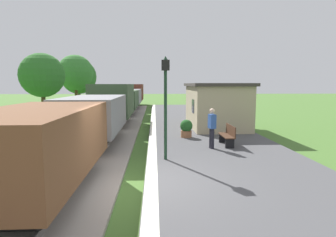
{
  "coord_description": "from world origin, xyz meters",
  "views": [
    {
      "loc": [
        0.5,
        -7.67,
        2.97
      ],
      "look_at": [
        1.06,
        4.09,
        1.54
      ],
      "focal_mm": 30.26,
      "sensor_mm": 36.0,
      "label": 1
    }
  ],
  "objects_px": {
    "station_hut": "(216,105)",
    "tree_trackside_far": "(42,76)",
    "bench_near_hut": "(228,135)",
    "tree_field_distant": "(79,77)",
    "tree_field_left": "(75,73)",
    "lamp_post_near": "(165,89)",
    "freight_train": "(120,102)",
    "person_waiting": "(212,127)",
    "potted_planter": "(186,128)"
  },
  "relations": [
    {
      "from": "station_hut",
      "to": "person_waiting",
      "type": "height_order",
      "value": "station_hut"
    },
    {
      "from": "person_waiting",
      "to": "potted_planter",
      "type": "height_order",
      "value": "person_waiting"
    },
    {
      "from": "lamp_post_near",
      "to": "freight_train",
      "type": "bearing_deg",
      "value": 103.26
    },
    {
      "from": "person_waiting",
      "to": "tree_field_distant",
      "type": "height_order",
      "value": "tree_field_distant"
    },
    {
      "from": "lamp_post_near",
      "to": "tree_field_left",
      "type": "bearing_deg",
      "value": 114.78
    },
    {
      "from": "station_hut",
      "to": "person_waiting",
      "type": "relative_size",
      "value": 3.39
    },
    {
      "from": "tree_field_left",
      "to": "tree_trackside_far",
      "type": "bearing_deg",
      "value": -93.46
    },
    {
      "from": "lamp_post_near",
      "to": "bench_near_hut",
      "type": "bearing_deg",
      "value": 38.07
    },
    {
      "from": "freight_train",
      "to": "person_waiting",
      "type": "bearing_deg",
      "value": -66.51
    },
    {
      "from": "lamp_post_near",
      "to": "station_hut",
      "type": "bearing_deg",
      "value": 65.68
    },
    {
      "from": "person_waiting",
      "to": "tree_field_left",
      "type": "distance_m",
      "value": 17.81
    },
    {
      "from": "lamp_post_near",
      "to": "tree_field_left",
      "type": "relative_size",
      "value": 0.66
    },
    {
      "from": "potted_planter",
      "to": "lamp_post_near",
      "type": "height_order",
      "value": "lamp_post_near"
    },
    {
      "from": "bench_near_hut",
      "to": "tree_field_distant",
      "type": "bearing_deg",
      "value": 119.52
    },
    {
      "from": "station_hut",
      "to": "tree_trackside_far",
      "type": "height_order",
      "value": "tree_trackside_far"
    },
    {
      "from": "lamp_post_near",
      "to": "tree_field_distant",
      "type": "bearing_deg",
      "value": 111.28
    },
    {
      "from": "lamp_post_near",
      "to": "tree_field_left",
      "type": "distance_m",
      "value": 18.13
    },
    {
      "from": "tree_field_left",
      "to": "tree_field_distant",
      "type": "relative_size",
      "value": 0.96
    },
    {
      "from": "tree_trackside_far",
      "to": "tree_field_distant",
      "type": "bearing_deg",
      "value": 94.83
    },
    {
      "from": "potted_planter",
      "to": "tree_trackside_far",
      "type": "bearing_deg",
      "value": 149.6
    },
    {
      "from": "potted_planter",
      "to": "lamp_post_near",
      "type": "bearing_deg",
      "value": -106.14
    },
    {
      "from": "person_waiting",
      "to": "tree_trackside_far",
      "type": "xyz_separation_m",
      "value": [
        -10.03,
        7.99,
        2.37
      ]
    },
    {
      "from": "tree_trackside_far",
      "to": "tree_field_left",
      "type": "bearing_deg",
      "value": 86.54
    },
    {
      "from": "freight_train",
      "to": "bench_near_hut",
      "type": "distance_m",
      "value": 13.27
    },
    {
      "from": "freight_train",
      "to": "station_hut",
      "type": "distance_m",
      "value": 9.21
    },
    {
      "from": "person_waiting",
      "to": "station_hut",
      "type": "bearing_deg",
      "value": -114.48
    },
    {
      "from": "tree_field_distant",
      "to": "tree_trackside_far",
      "type": "bearing_deg",
      "value": -85.17
    },
    {
      "from": "potted_planter",
      "to": "tree_field_left",
      "type": "xyz_separation_m",
      "value": [
        -8.82,
        12.14,
        3.28
      ]
    },
    {
      "from": "freight_train",
      "to": "potted_planter",
      "type": "xyz_separation_m",
      "value": [
        4.53,
        -9.69,
        -0.78
      ]
    },
    {
      "from": "person_waiting",
      "to": "tree_trackside_far",
      "type": "bearing_deg",
      "value": -49.38
    },
    {
      "from": "person_waiting",
      "to": "tree_field_left",
      "type": "xyz_separation_m",
      "value": [
        -9.62,
        14.72,
        2.82
      ]
    },
    {
      "from": "tree_trackside_far",
      "to": "tree_field_distant",
      "type": "height_order",
      "value": "tree_field_distant"
    },
    {
      "from": "bench_near_hut",
      "to": "tree_field_left",
      "type": "bearing_deg",
      "value": 126.46
    },
    {
      "from": "potted_planter",
      "to": "tree_field_left",
      "type": "distance_m",
      "value": 15.36
    },
    {
      "from": "person_waiting",
      "to": "tree_trackside_far",
      "type": "distance_m",
      "value": 13.04
    },
    {
      "from": "bench_near_hut",
      "to": "lamp_post_near",
      "type": "height_order",
      "value": "lamp_post_near"
    },
    {
      "from": "bench_near_hut",
      "to": "tree_field_distant",
      "type": "relative_size",
      "value": 0.25
    },
    {
      "from": "lamp_post_near",
      "to": "tree_trackside_far",
      "type": "distance_m",
      "value": 12.59
    },
    {
      "from": "freight_train",
      "to": "bench_near_hut",
      "type": "xyz_separation_m",
      "value": [
        6.17,
        -11.72,
        -0.78
      ]
    },
    {
      "from": "tree_field_distant",
      "to": "bench_near_hut",
      "type": "bearing_deg",
      "value": -60.48
    },
    {
      "from": "station_hut",
      "to": "bench_near_hut",
      "type": "height_order",
      "value": "station_hut"
    },
    {
      "from": "potted_planter",
      "to": "station_hut",
      "type": "bearing_deg",
      "value": 56.89
    },
    {
      "from": "lamp_post_near",
      "to": "tree_field_distant",
      "type": "xyz_separation_m",
      "value": [
        -9.16,
        23.52,
        1.06
      ]
    },
    {
      "from": "tree_trackside_far",
      "to": "bench_near_hut",
      "type": "bearing_deg",
      "value": -34.38
    },
    {
      "from": "freight_train",
      "to": "person_waiting",
      "type": "height_order",
      "value": "freight_train"
    },
    {
      "from": "freight_train",
      "to": "tree_field_left",
      "type": "distance_m",
      "value": 5.54
    },
    {
      "from": "freight_train",
      "to": "lamp_post_near",
      "type": "height_order",
      "value": "lamp_post_near"
    },
    {
      "from": "tree_field_distant",
      "to": "tree_field_left",
      "type": "bearing_deg",
      "value": -77.48
    },
    {
      "from": "person_waiting",
      "to": "lamp_post_near",
      "type": "distance_m",
      "value": 3.11
    },
    {
      "from": "person_waiting",
      "to": "tree_field_distant",
      "type": "xyz_separation_m",
      "value": [
        -11.2,
        21.81,
        2.67
      ]
    }
  ]
}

